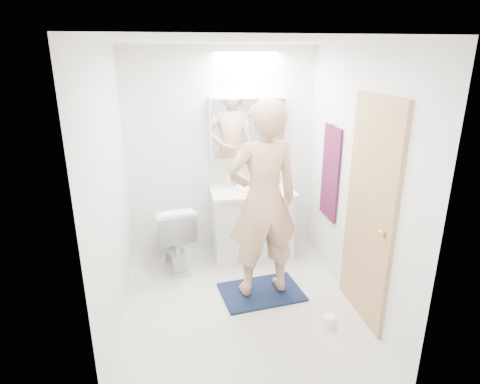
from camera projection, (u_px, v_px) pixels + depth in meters
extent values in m
plane|color=silver|center=(239.00, 301.00, 3.95)|extent=(2.50, 2.50, 0.00)
plane|color=white|center=(239.00, 41.00, 3.16)|extent=(2.50, 2.50, 0.00)
plane|color=white|center=(221.00, 153.00, 4.72)|extent=(2.50, 0.00, 2.50)
plane|color=white|center=(275.00, 250.00, 2.39)|extent=(2.50, 0.00, 2.50)
plane|color=white|center=(110.00, 192.00, 3.37)|extent=(0.00, 2.50, 2.50)
plane|color=white|center=(356.00, 179.00, 3.73)|extent=(0.00, 2.50, 2.50)
cube|color=white|center=(252.00, 224.00, 4.77)|extent=(0.90, 0.55, 0.78)
cube|color=white|center=(252.00, 191.00, 4.63)|extent=(0.95, 0.58, 0.04)
cylinder|color=white|center=(252.00, 188.00, 4.65)|extent=(0.36, 0.36, 0.03)
cylinder|color=silver|center=(248.00, 177.00, 4.81)|extent=(0.02, 0.02, 0.16)
cube|color=white|center=(248.00, 128.00, 4.60)|extent=(0.88, 0.14, 0.70)
cube|color=silver|center=(249.00, 129.00, 4.53)|extent=(0.84, 0.01, 0.66)
imported|color=white|center=(172.00, 234.00, 4.51)|extent=(0.56, 0.82, 0.76)
cube|color=#111E38|center=(261.00, 292.00, 4.08)|extent=(0.86, 0.64, 0.02)
imported|color=tan|center=(263.00, 201.00, 3.76)|extent=(0.74, 0.54, 1.91)
cube|color=tan|center=(369.00, 213.00, 3.47)|extent=(0.04, 0.80, 2.00)
sphere|color=gold|center=(382.00, 233.00, 3.20)|extent=(0.06, 0.06, 0.06)
cube|color=black|center=(330.00, 173.00, 4.27)|extent=(0.02, 0.42, 1.00)
cylinder|color=silver|center=(333.00, 124.00, 4.10)|extent=(0.07, 0.02, 0.02)
imported|color=#D3CA88|center=(227.00, 178.00, 4.69)|extent=(0.09, 0.09, 0.21)
imported|color=#599BC0|center=(237.00, 179.00, 4.75)|extent=(0.10, 0.10, 0.15)
imported|color=#3F45BE|center=(265.00, 180.00, 4.79)|extent=(0.13, 0.13, 0.10)
cylinder|color=white|center=(329.00, 321.00, 3.58)|extent=(0.11, 0.11, 0.10)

